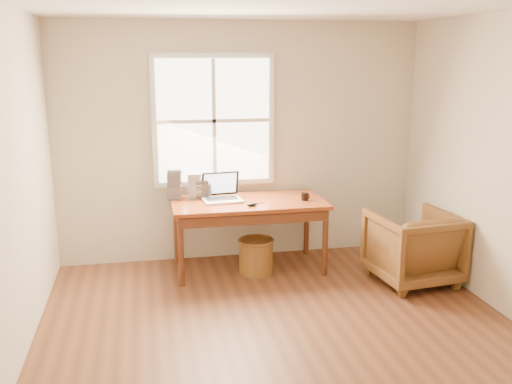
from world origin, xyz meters
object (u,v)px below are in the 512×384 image
wicker_stool (256,257)px  coffee_mug (305,196)px  desk (248,203)px  armchair (413,247)px  cd_stack_a (195,186)px  laptop (222,186)px

wicker_stool → coffee_mug: bearing=4.9°
desk → armchair: desk is taller
cd_stack_a → coffee_mug: bearing=-15.4°
desk → coffee_mug: 0.59m
cd_stack_a → laptop: bearing=-34.6°
armchair → coffee_mug: 1.21m
cd_stack_a → armchair: bearing=-23.1°
desk → coffee_mug: (0.58, -0.09, 0.06)m
laptop → wicker_stool: bearing=-33.7°
armchair → cd_stack_a: (-2.09, 0.89, 0.52)m
armchair → laptop: bearing=-27.4°
desk → coffee_mug: bearing=-9.2°
desk → wicker_stool: desk is taller
wicker_stool → cd_stack_a: cd_stack_a is taller
desk → armchair: bearing=-23.6°
laptop → cd_stack_a: size_ratio=1.68×
wicker_stool → desk: bearing=110.7°
desk → laptop: laptop is taller
armchair → laptop: size_ratio=1.79×
wicker_stool → laptop: bearing=152.3°
wicker_stool → coffee_mug: (0.53, 0.05, 0.61)m
coffee_mug → laptop: bearing=165.0°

